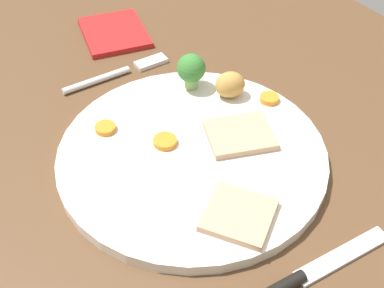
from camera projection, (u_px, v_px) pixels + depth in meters
The scene contains 12 objects.
dining_table at pixel (192, 159), 59.02cm from camera, with size 120.00×84.00×3.60cm, color brown.
dinner_plate at pixel (192, 155), 55.99cm from camera, with size 29.92×29.92×1.40cm, color silver.
meat_slice_main at pixel (240, 135), 56.82cm from camera, with size 7.31×6.18×0.80cm, color tan.
meat_slice_under at pixel (239, 215), 48.48cm from camera, with size 6.25×6.37×0.80cm, color tan.
roast_potato_left at pixel (230, 85), 61.51cm from camera, with size 3.69×3.02×3.34cm, color #BC8C42.
carrot_coin_front at pixel (165, 141), 56.11cm from camera, with size 2.67×2.67×0.65cm, color orange.
carrot_coin_back at pixel (105, 128), 57.76cm from camera, with size 2.41×2.41×0.62cm, color orange.
carrot_coin_side at pixel (269, 98), 61.68cm from camera, with size 2.34×2.34×0.68cm, color orange.
broccoli_floret at pixel (191, 69), 62.10cm from camera, with size 3.60×3.60×4.68cm.
fork at pixel (120, 72), 67.95cm from camera, with size 2.00×15.25×0.90cm.
knife at pixel (295, 281), 44.77cm from camera, with size 2.32×18.55×1.20cm.
folded_napkin at pixel (114, 33), 75.36cm from camera, with size 11.00×9.00×0.80cm, color red.
Camera 1 is at (35.11, -22.17, 43.78)cm, focal length 46.95 mm.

